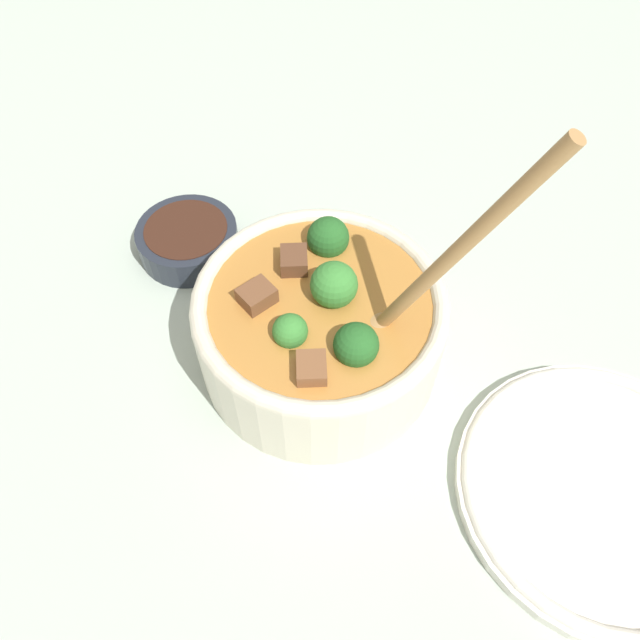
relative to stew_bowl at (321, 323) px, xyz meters
The scene contains 4 objects.
ground_plane 0.06m from the stew_bowl, 138.12° to the left, with size 4.00×4.00×0.00m, color #ADBCAD.
stew_bowl is the anchor object (origin of this frame).
condiment_bowl 0.21m from the stew_bowl, 105.96° to the left, with size 0.11×0.11×0.04m.
empty_plate 0.28m from the stew_bowl, 60.63° to the right, with size 0.25×0.25×0.02m.
Camera 1 is at (-0.17, -0.29, 0.52)m, focal length 35.00 mm.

